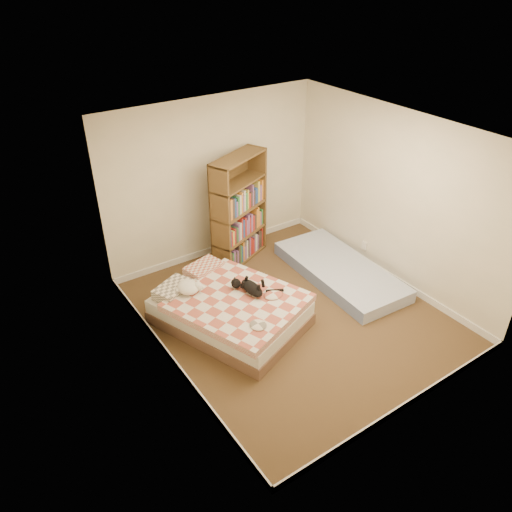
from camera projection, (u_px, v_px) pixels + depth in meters
room at (294, 237)px, 6.13m from camera, size 3.51×4.01×2.51m
bed at (229, 308)px, 6.49m from camera, size 1.84×2.17×0.49m
bookshelf at (238, 223)px, 7.68m from camera, size 1.16×0.73×1.71m
floor_mattress at (340, 271)px, 7.47m from camera, size 1.08×2.19×0.19m
black_cat at (251, 287)px, 6.41m from camera, size 0.38×0.69×0.16m
white_dog at (189, 287)px, 6.39m from camera, size 0.33×0.35×0.15m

